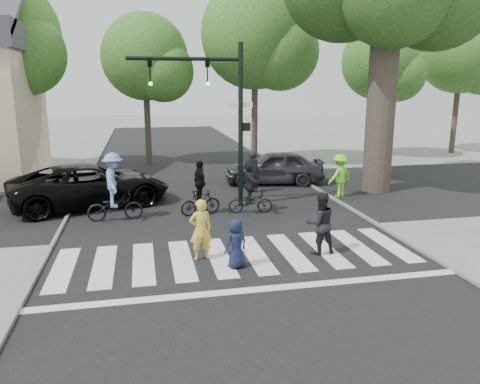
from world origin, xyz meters
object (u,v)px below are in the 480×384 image
at_px(pedestrian_child, 236,243).
at_px(traffic_signal, 218,102).
at_px(cyclist_mid, 200,193).
at_px(cyclist_left, 114,192).
at_px(car_suv, 91,185).
at_px(car_grey, 274,167).
at_px(cyclist_right, 250,189).
at_px(pedestrian_adult, 320,223).
at_px(pedestrian_woman, 201,230).

bearing_deg(pedestrian_child, traffic_signal, -119.72).
relative_size(pedestrian_child, cyclist_mid, 0.66).
relative_size(cyclist_left, cyclist_mid, 1.20).
xyz_separation_m(car_suv, car_grey, (7.92, 2.52, -0.04)).
bearing_deg(cyclist_left, cyclist_right, -0.38).
distance_m(pedestrian_child, pedestrian_adult, 2.51).
distance_m(traffic_signal, car_suv, 5.74).
distance_m(cyclist_left, car_suv, 2.39).
bearing_deg(cyclist_right, traffic_signal, 132.10).
height_order(cyclist_mid, cyclist_right, cyclist_right).
bearing_deg(cyclist_left, pedestrian_child, -57.13).
distance_m(pedestrian_woman, pedestrian_adult, 3.25).
xyz_separation_m(pedestrian_adult, cyclist_right, (-0.92, 4.39, 0.03)).
xyz_separation_m(pedestrian_child, car_suv, (-4.17, 7.12, 0.17)).
distance_m(cyclist_mid, car_grey, 6.10).
distance_m(pedestrian_woman, cyclist_left, 4.84).
bearing_deg(traffic_signal, pedestrian_child, -95.17).
relative_size(pedestrian_woman, cyclist_mid, 0.85).
xyz_separation_m(pedestrian_woman, car_grey, (4.56, 8.89, -0.05)).
bearing_deg(pedestrian_woman, pedestrian_adult, 168.38).
relative_size(pedestrian_woman, car_suv, 0.28).
height_order(cyclist_left, cyclist_right, cyclist_left).
xyz_separation_m(pedestrian_child, cyclist_left, (-3.20, 4.95, 0.37)).
bearing_deg(pedestrian_adult, cyclist_left, -41.43).
distance_m(traffic_signal, cyclist_mid, 3.34).
relative_size(pedestrian_adult, cyclist_right, 0.87).
distance_m(pedestrian_adult, car_grey, 9.21).
bearing_deg(car_grey, pedestrian_woman, -16.40).
height_order(pedestrian_adult, cyclist_right, cyclist_right).
xyz_separation_m(cyclist_left, cyclist_mid, (2.93, 0.11, -0.21)).
xyz_separation_m(traffic_signal, car_grey, (3.21, 3.65, -3.13)).
relative_size(cyclist_left, car_grey, 0.51).
distance_m(cyclist_mid, cyclist_right, 1.79).
relative_size(cyclist_mid, cyclist_right, 0.97).
height_order(traffic_signal, car_suv, traffic_signal).
xyz_separation_m(pedestrian_adult, cyclist_mid, (-2.71, 4.53, -0.07)).
height_order(pedestrian_child, car_grey, car_grey).
bearing_deg(pedestrian_adult, pedestrian_child, 8.87).
bearing_deg(pedestrian_child, cyclist_left, -81.68).
relative_size(traffic_signal, cyclist_left, 2.58).
bearing_deg(cyclist_mid, pedestrian_woman, -97.09).
bearing_deg(traffic_signal, pedestrian_woman, -104.38).
height_order(pedestrian_adult, cyclist_mid, cyclist_mid).
xyz_separation_m(cyclist_mid, car_grey, (4.02, 4.58, -0.02)).
bearing_deg(car_grey, traffic_signal, -30.64).
bearing_deg(car_grey, cyclist_mid, -30.53).
distance_m(cyclist_left, cyclist_mid, 2.94).
bearing_deg(pedestrian_woman, cyclist_right, -126.87).
xyz_separation_m(cyclist_right, car_grey, (2.24, 4.72, -0.11)).
bearing_deg(car_suv, cyclist_left, -173.33).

